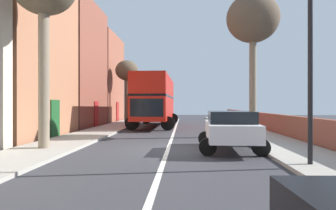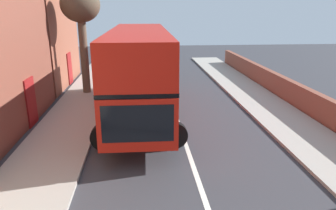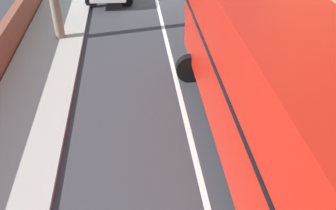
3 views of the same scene
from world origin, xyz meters
name	(u,v)px [view 3 (image 3 of 3)]	position (x,y,z in m)	size (l,w,h in m)	color
sidewalk_right	(67,0)	(4.90, 0.00, 0.06)	(2.60, 60.00, 0.12)	#9E998E
double_decker_bus	(267,73)	(-1.70, 12.76, 2.35)	(3.67, 10.94, 4.06)	#B6180D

